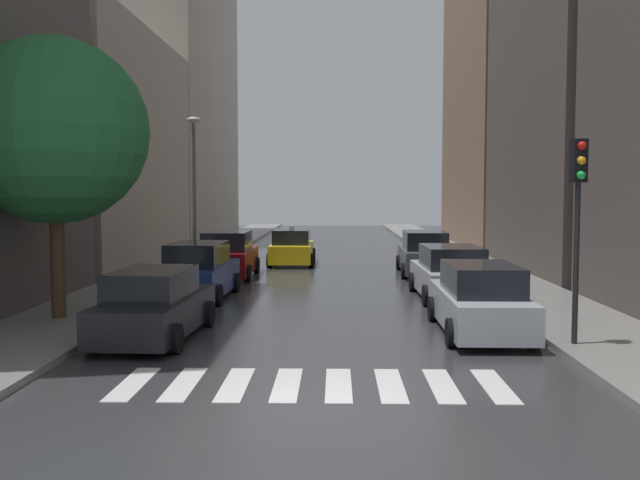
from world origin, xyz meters
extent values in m
cube|color=#323235|center=(0.00, 24.00, -0.02)|extent=(28.00, 72.00, 0.04)
cube|color=gray|center=(-6.50, 24.00, 0.07)|extent=(3.00, 72.00, 0.15)
cube|color=gray|center=(6.50, 24.00, 0.07)|extent=(3.00, 72.00, 0.15)
cube|color=silver|center=(-3.15, 1.60, 0.01)|extent=(0.45, 2.20, 0.01)
cube|color=silver|center=(-2.25, 1.60, 0.01)|extent=(0.45, 2.20, 0.01)
cube|color=silver|center=(-1.35, 1.60, 0.01)|extent=(0.45, 2.20, 0.01)
cube|color=silver|center=(-0.45, 1.60, 0.01)|extent=(0.45, 2.20, 0.01)
cube|color=silver|center=(0.45, 1.60, 0.01)|extent=(0.45, 2.20, 0.01)
cube|color=silver|center=(1.35, 1.60, 0.01)|extent=(0.45, 2.20, 0.01)
cube|color=silver|center=(2.25, 1.60, 0.01)|extent=(0.45, 2.20, 0.01)
cube|color=silver|center=(3.15, 1.60, 0.01)|extent=(0.45, 2.20, 0.01)
cube|color=#9E9384|center=(-11.00, 22.38, 5.35)|extent=(6.00, 15.40, 10.70)
cube|color=#9E9384|center=(-11.00, 40.44, 10.65)|extent=(6.00, 20.27, 21.30)
cube|color=#564C47|center=(11.00, 19.50, 9.31)|extent=(6.00, 12.30, 18.63)
cube|color=#8C6B56|center=(11.00, 33.43, 9.66)|extent=(6.00, 14.50, 19.31)
cube|color=black|center=(-3.73, 5.47, 0.57)|extent=(1.97, 4.68, 0.79)
cube|color=black|center=(-3.74, 5.24, 1.29)|extent=(1.66, 2.60, 0.65)
cylinder|color=black|center=(-4.53, 7.03, 0.32)|extent=(0.25, 0.65, 0.64)
cylinder|color=black|center=(-2.78, 6.95, 0.32)|extent=(0.25, 0.65, 0.64)
cylinder|color=black|center=(-4.68, 4.00, 0.32)|extent=(0.25, 0.65, 0.64)
cylinder|color=black|center=(-2.93, 3.91, 0.32)|extent=(0.25, 0.65, 0.64)
cube|color=navy|center=(-3.91, 11.63, 0.62)|extent=(1.96, 4.56, 0.88)
cube|color=black|center=(-3.92, 11.41, 1.41)|extent=(1.67, 2.53, 0.72)
cylinder|color=black|center=(-4.74, 13.15, 0.32)|extent=(0.25, 0.65, 0.64)
cylinder|color=black|center=(-2.96, 13.08, 0.32)|extent=(0.25, 0.65, 0.64)
cylinder|color=black|center=(-4.86, 10.19, 0.32)|extent=(0.25, 0.65, 0.64)
cylinder|color=black|center=(-3.08, 10.12, 0.32)|extent=(0.25, 0.65, 0.64)
cube|color=maroon|center=(-3.84, 17.20, 0.63)|extent=(1.91, 4.55, 0.90)
cube|color=black|center=(-3.84, 16.97, 1.44)|extent=(1.68, 2.50, 0.74)
cylinder|color=black|center=(-4.80, 18.70, 0.32)|extent=(0.22, 0.64, 0.64)
cylinder|color=black|center=(-2.89, 18.70, 0.32)|extent=(0.22, 0.64, 0.64)
cylinder|color=black|center=(-4.79, 15.70, 0.32)|extent=(0.22, 0.64, 0.64)
cylinder|color=black|center=(-2.88, 15.70, 0.32)|extent=(0.22, 0.64, 0.64)
cube|color=#B2B7BF|center=(3.80, 6.22, 0.59)|extent=(1.81, 4.76, 0.82)
cube|color=black|center=(3.80, 5.98, 1.34)|extent=(1.58, 2.62, 0.67)
cylinder|color=black|center=(2.93, 7.80, 0.32)|extent=(0.22, 0.64, 0.64)
cylinder|color=black|center=(4.70, 7.78, 0.32)|extent=(0.22, 0.64, 0.64)
cylinder|color=black|center=(2.90, 4.66, 0.32)|extent=(0.22, 0.64, 0.64)
cylinder|color=black|center=(4.67, 4.65, 0.32)|extent=(0.22, 0.64, 0.64)
cube|color=#B2B7BF|center=(4.00, 11.77, 0.59)|extent=(2.02, 4.78, 0.82)
cube|color=black|center=(4.00, 11.53, 1.33)|extent=(1.75, 2.64, 0.67)
cylinder|color=black|center=(3.00, 13.32, 0.32)|extent=(0.23, 0.64, 0.64)
cylinder|color=black|center=(4.93, 13.36, 0.32)|extent=(0.23, 0.64, 0.64)
cylinder|color=black|center=(3.07, 10.19, 0.32)|extent=(0.23, 0.64, 0.64)
cylinder|color=black|center=(4.99, 10.23, 0.32)|extent=(0.23, 0.64, 0.64)
cube|color=#474C51|center=(3.99, 18.27, 0.61)|extent=(1.94, 4.82, 0.88)
cube|color=black|center=(3.98, 18.03, 1.41)|extent=(1.67, 2.67, 0.72)
cylinder|color=black|center=(3.11, 19.87, 0.32)|extent=(0.23, 0.64, 0.64)
cylinder|color=black|center=(4.94, 19.83, 0.32)|extent=(0.23, 0.64, 0.64)
cylinder|color=black|center=(3.04, 16.71, 0.32)|extent=(0.23, 0.64, 0.64)
cylinder|color=black|center=(4.86, 16.67, 0.32)|extent=(0.23, 0.64, 0.64)
cube|color=yellow|center=(-1.63, 22.19, 0.57)|extent=(1.85, 4.45, 0.80)
cube|color=black|center=(-1.63, 21.97, 1.30)|extent=(1.63, 2.45, 0.65)
cube|color=#F2EDCC|center=(-1.63, 21.97, 1.72)|extent=(0.20, 0.36, 0.18)
cylinder|color=black|center=(-2.55, 23.66, 0.32)|extent=(0.22, 0.64, 0.64)
cylinder|color=black|center=(-0.70, 23.66, 0.32)|extent=(0.22, 0.64, 0.64)
cylinder|color=black|center=(-2.55, 20.73, 0.32)|extent=(0.22, 0.64, 0.64)
cylinder|color=black|center=(-0.70, 20.73, 0.32)|extent=(0.22, 0.64, 0.64)
cylinder|color=#513823|center=(-6.68, 7.29, 1.52)|extent=(0.36, 0.36, 2.74)
sphere|color=#256735|center=(-6.68, 7.29, 4.89)|extent=(4.70, 4.70, 4.70)
cylinder|color=black|center=(5.45, 4.42, 1.85)|extent=(0.12, 0.12, 3.40)
cube|color=black|center=(5.45, 4.42, 4.00)|extent=(0.30, 0.30, 0.90)
sphere|color=red|center=(5.45, 4.24, 4.30)|extent=(0.18, 0.18, 0.18)
sphere|color=#F2A519|center=(5.45, 4.24, 4.00)|extent=(0.18, 0.18, 0.18)
sphere|color=green|center=(5.45, 4.24, 3.70)|extent=(0.18, 0.18, 0.18)
cylinder|color=#595B60|center=(-5.55, 19.18, 3.18)|extent=(0.16, 0.16, 6.06)
ellipsoid|color=beige|center=(-5.55, 19.18, 6.36)|extent=(0.60, 0.28, 0.24)
camera|label=1|loc=(0.40, -10.53, 3.36)|focal=39.88mm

